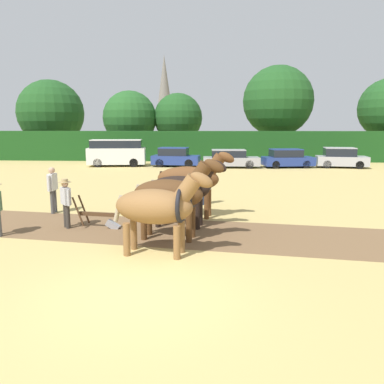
{
  "coord_description": "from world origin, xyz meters",
  "views": [
    {
      "loc": [
        1.43,
        -6.93,
        3.27
      ],
      "look_at": [
        0.68,
        5.36,
        1.1
      ],
      "focal_mm": 35.0,
      "sensor_mm": 36.0,
      "label": 1
    }
  ],
  "objects_px": {
    "draft_horse_trail_left": "(183,188)",
    "farmer_onlooker_right": "(53,186)",
    "farmer_at_plow": "(66,200)",
    "church_spire": "(165,98)",
    "draft_horse_lead_right": "(172,194)",
    "parked_van": "(117,153)",
    "parked_car_left": "(175,157)",
    "parked_car_center_left": "(230,159)",
    "tree_far_left": "(51,113)",
    "parked_car_center_right": "(341,158)",
    "parked_car_center": "(287,159)",
    "tree_center": "(278,101)",
    "tree_center_left": "(178,118)",
    "plow": "(101,218)",
    "tree_left": "(130,118)",
    "farmer_beside_team": "(205,184)",
    "draft_horse_trail_right": "(191,179)",
    "draft_horse_lead_left": "(158,207)"
  },
  "relations": [
    {
      "from": "draft_horse_trail_left",
      "to": "parked_car_left",
      "type": "relative_size",
      "value": 0.68
    },
    {
      "from": "tree_far_left",
      "to": "draft_horse_trail_right",
      "type": "bearing_deg",
      "value": -58.31
    },
    {
      "from": "draft_horse_lead_right",
      "to": "farmer_onlooker_right",
      "type": "relative_size",
      "value": 1.59
    },
    {
      "from": "tree_left",
      "to": "plow",
      "type": "height_order",
      "value": "tree_left"
    },
    {
      "from": "plow",
      "to": "parked_van",
      "type": "bearing_deg",
      "value": 110.99
    },
    {
      "from": "draft_horse_trail_right",
      "to": "farmer_beside_team",
      "type": "relative_size",
      "value": 1.91
    },
    {
      "from": "tree_far_left",
      "to": "tree_left",
      "type": "distance_m",
      "value": 9.31
    },
    {
      "from": "tree_left",
      "to": "farmer_at_plow",
      "type": "xyz_separation_m",
      "value": [
        4.42,
        -29.12,
        -3.22
      ]
    },
    {
      "from": "church_spire",
      "to": "draft_horse_trail_left",
      "type": "xyz_separation_m",
      "value": [
        7.98,
        -55.83,
        -6.88
      ]
    },
    {
      "from": "parked_van",
      "to": "parked_car_left",
      "type": "height_order",
      "value": "parked_van"
    },
    {
      "from": "tree_far_left",
      "to": "tree_center_left",
      "type": "bearing_deg",
      "value": -1.57
    },
    {
      "from": "tree_left",
      "to": "church_spire",
      "type": "relative_size",
      "value": 0.45
    },
    {
      "from": "farmer_at_plow",
      "to": "church_spire",
      "type": "bearing_deg",
      "value": 53.54
    },
    {
      "from": "plow",
      "to": "farmer_at_plow",
      "type": "distance_m",
      "value": 1.28
    },
    {
      "from": "draft_horse_lead_right",
      "to": "plow",
      "type": "bearing_deg",
      "value": 164.77
    },
    {
      "from": "farmer_at_plow",
      "to": "parked_car_center_right",
      "type": "height_order",
      "value": "farmer_at_plow"
    },
    {
      "from": "parked_car_left",
      "to": "parked_van",
      "type": "bearing_deg",
      "value": -174.86
    },
    {
      "from": "plow",
      "to": "draft_horse_trail_left",
      "type": "bearing_deg",
      "value": 15.26
    },
    {
      "from": "tree_center_left",
      "to": "farmer_onlooker_right",
      "type": "height_order",
      "value": "tree_center_left"
    },
    {
      "from": "tree_far_left",
      "to": "plow",
      "type": "xyz_separation_m",
      "value": [
        14.77,
        -30.2,
        -4.42
      ]
    },
    {
      "from": "draft_horse_trail_left",
      "to": "parked_car_center_left",
      "type": "height_order",
      "value": "draft_horse_trail_left"
    },
    {
      "from": "tree_left",
      "to": "parked_car_center_left",
      "type": "relative_size",
      "value": 1.57
    },
    {
      "from": "draft_horse_lead_right",
      "to": "draft_horse_trail_left",
      "type": "height_order",
      "value": "draft_horse_lead_right"
    },
    {
      "from": "parked_car_left",
      "to": "parked_car_center_right",
      "type": "bearing_deg",
      "value": 5.05
    },
    {
      "from": "tree_left",
      "to": "farmer_onlooker_right",
      "type": "relative_size",
      "value": 4.0
    },
    {
      "from": "tree_left",
      "to": "tree_center_left",
      "type": "height_order",
      "value": "tree_left"
    },
    {
      "from": "draft_horse_lead_right",
      "to": "farmer_at_plow",
      "type": "bearing_deg",
      "value": 172.5
    },
    {
      "from": "church_spire",
      "to": "parked_car_left",
      "type": "distance_m",
      "value": 38.41
    },
    {
      "from": "tree_center",
      "to": "plow",
      "type": "relative_size",
      "value": 6.01
    },
    {
      "from": "tree_far_left",
      "to": "church_spire",
      "type": "bearing_deg",
      "value": 70.08
    },
    {
      "from": "tree_far_left",
      "to": "parked_car_center_right",
      "type": "relative_size",
      "value": 2.06
    },
    {
      "from": "parked_van",
      "to": "parked_car_left",
      "type": "bearing_deg",
      "value": -7.27
    },
    {
      "from": "tree_center",
      "to": "parked_car_center_left",
      "type": "distance_m",
      "value": 12.6
    },
    {
      "from": "parked_car_center",
      "to": "tree_center",
      "type": "bearing_deg",
      "value": 77.82
    },
    {
      "from": "draft_horse_trail_left",
      "to": "farmer_onlooker_right",
      "type": "xyz_separation_m",
      "value": [
        -5.07,
        1.64,
        -0.24
      ]
    },
    {
      "from": "tree_far_left",
      "to": "parked_van",
      "type": "relative_size",
      "value": 1.72
    },
    {
      "from": "draft_horse_trail_right",
      "to": "church_spire",
      "type": "bearing_deg",
      "value": 106.34
    },
    {
      "from": "farmer_onlooker_right",
      "to": "parked_car_center_left",
      "type": "bearing_deg",
      "value": 65.08
    },
    {
      "from": "farmer_at_plow",
      "to": "farmer_beside_team",
      "type": "xyz_separation_m",
      "value": [
        4.39,
        3.93,
        -0.05
      ]
    },
    {
      "from": "draft_horse_lead_right",
      "to": "parked_van",
      "type": "height_order",
      "value": "draft_horse_lead_right"
    },
    {
      "from": "parked_car_left",
      "to": "draft_horse_lead_right",
      "type": "bearing_deg",
      "value": -79.1
    },
    {
      "from": "tree_far_left",
      "to": "parked_car_center_right",
      "type": "distance_m",
      "value": 30.9
    },
    {
      "from": "draft_horse_trail_right",
      "to": "draft_horse_lead_left",
      "type": "bearing_deg",
      "value": -90.12
    },
    {
      "from": "tree_center_left",
      "to": "parked_car_left",
      "type": "height_order",
      "value": "tree_center_left"
    },
    {
      "from": "parked_car_left",
      "to": "parked_car_center_right",
      "type": "distance_m",
      "value": 13.29
    },
    {
      "from": "draft_horse_lead_right",
      "to": "plow",
      "type": "xyz_separation_m",
      "value": [
        -2.44,
        1.04,
        -1.02
      ]
    },
    {
      "from": "farmer_onlooker_right",
      "to": "parked_van",
      "type": "distance_m",
      "value": 17.06
    },
    {
      "from": "farmer_beside_team",
      "to": "parked_car_center_left",
      "type": "height_order",
      "value": "farmer_beside_team"
    },
    {
      "from": "tree_center_left",
      "to": "farmer_onlooker_right",
      "type": "relative_size",
      "value": 3.88
    },
    {
      "from": "plow",
      "to": "parked_car_center",
      "type": "height_order",
      "value": "parked_car_center"
    }
  ]
}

